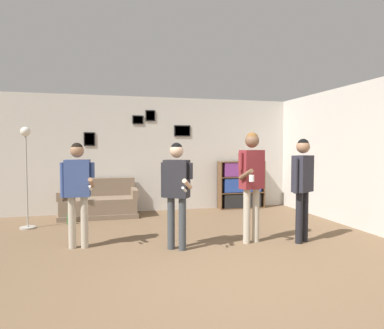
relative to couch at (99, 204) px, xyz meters
name	(u,v)px	position (x,y,z in m)	size (l,w,h in m)	color
ground_plane	(232,284)	(1.49, -4.20, -0.28)	(20.00, 20.00, 0.00)	brown
wall_back	(163,154)	(1.49, 0.42, 1.07)	(8.74, 0.08, 2.70)	beige
wall_right	(343,156)	(4.69, -1.90, 1.07)	(0.06, 6.99, 2.70)	beige
couch	(99,204)	(0.00, 0.00, 0.00)	(1.64, 0.80, 0.82)	#7A6651
bookshelf	(241,185)	(3.42, 0.20, 0.30)	(1.16, 0.30, 1.17)	brown
floor_lamp	(26,164)	(-1.28, -0.80, 0.94)	(0.28, 0.28, 1.90)	#ADA89E
person_player_foreground_left	(78,184)	(-0.26, -2.33, 0.69)	(0.50, 0.46, 1.59)	#B7AD99
person_player_foreground_center	(177,185)	(1.16, -2.78, 0.69)	(0.43, 0.59, 1.59)	#3D4247
person_watcher_holding_cup	(252,174)	(2.39, -2.70, 0.81)	(0.49, 0.50, 1.76)	#B7AD99
person_spectator_near_bookshelf	(303,179)	(3.18, -2.89, 0.73)	(0.44, 0.35, 1.66)	black
bottle_on_floor	(68,219)	(-0.57, -0.64, -0.17)	(0.06, 0.06, 0.29)	#3D6638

